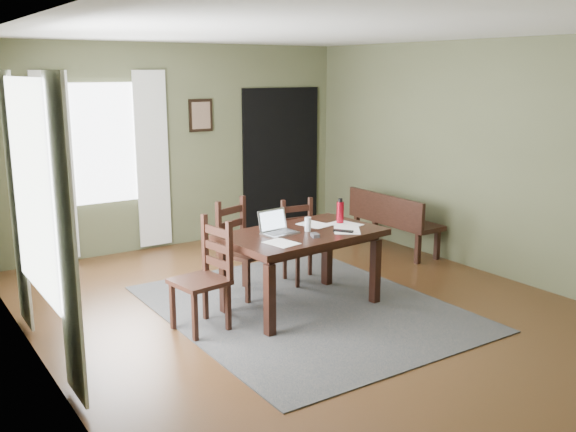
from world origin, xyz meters
TOP-DOWN VIEW (x-y plane):
  - ground at (0.00, 0.00)m, footprint 5.00×6.00m
  - room_shell at (0.00, 0.00)m, footprint 5.02×6.02m
  - rug at (0.00, 0.00)m, footprint 2.60×3.20m
  - dining_table at (-0.01, 0.03)m, footprint 1.64×1.07m
  - chair_end at (-1.06, 0.08)m, footprint 0.51×0.51m
  - chair_back_left at (-0.31, 0.71)m, footprint 0.56×0.56m
  - chair_back_right at (0.48, 0.74)m, footprint 0.45×0.45m
  - bench at (2.15, 1.07)m, footprint 0.44×1.38m
  - laptop at (-0.25, 0.13)m, footprint 0.36×0.30m
  - computer_mouse at (-0.03, -0.20)m, footprint 0.09×0.12m
  - tv_remote at (0.32, -0.20)m, footprint 0.15×0.19m
  - drinking_glass at (0.05, 0.02)m, footprint 0.07×0.07m
  - water_bottle at (0.53, 0.12)m, footprint 0.09×0.09m
  - paper_a at (-0.41, -0.21)m, footprint 0.28×0.34m
  - paper_b at (0.39, -0.17)m, footprint 0.40×0.41m
  - paper_c at (0.26, 0.21)m, footprint 0.31×0.36m
  - paper_d at (0.54, 0.04)m, footprint 0.31×0.36m
  - window_left at (-2.47, 0.20)m, footprint 0.01×1.30m
  - window_back at (-1.00, 2.97)m, footprint 1.00×0.01m
  - curtain_left_near at (-2.44, -0.62)m, footprint 0.03×0.48m
  - curtain_left_far at (-2.44, 1.02)m, footprint 0.03×0.48m
  - curtain_back_left at (-1.62, 2.94)m, footprint 0.44×0.03m
  - curtain_back_right at (-0.38, 2.94)m, footprint 0.44×0.03m
  - framed_picture at (0.35, 2.97)m, footprint 0.34×0.03m
  - doorway_back at (1.65, 2.97)m, footprint 1.30×0.03m

SIDE VIEW (x-z plane):
  - ground at x=0.00m, z-range -0.01..0.00m
  - rug at x=0.00m, z-range 0.00..0.01m
  - chair_back_right at x=0.48m, z-range -0.01..0.91m
  - bench at x=2.15m, z-range 0.08..0.86m
  - chair_back_left at x=-0.31m, z-range -0.01..1.01m
  - chair_end at x=-1.06m, z-range -0.01..1.02m
  - dining_table at x=-0.01m, z-range 0.31..1.09m
  - paper_a at x=-0.41m, z-range 0.79..0.80m
  - paper_c at x=0.26m, z-range 0.79..0.80m
  - paper_d at x=0.54m, z-range 0.79..0.80m
  - paper_b at x=0.39m, z-range 0.79..0.80m
  - tv_remote at x=0.32m, z-range 0.79..0.81m
  - computer_mouse at x=-0.03m, z-range 0.79..0.83m
  - laptop at x=-0.25m, z-range 0.74..0.96m
  - drinking_glass at x=0.05m, z-range 0.79..0.93m
  - water_bottle at x=0.53m, z-range 0.78..1.04m
  - doorway_back at x=1.65m, z-range 0.00..2.10m
  - curtain_left_near at x=-2.44m, z-range 0.05..2.35m
  - curtain_left_far at x=-2.44m, z-range 0.05..2.35m
  - curtain_back_left at x=-1.62m, z-range 0.05..2.35m
  - curtain_back_right at x=-0.38m, z-range 0.05..2.35m
  - window_left at x=-2.47m, z-range 0.60..2.30m
  - window_back at x=-1.00m, z-range 0.70..2.20m
  - framed_picture at x=0.35m, z-range 1.53..1.97m
  - room_shell at x=0.00m, z-range 0.45..3.16m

